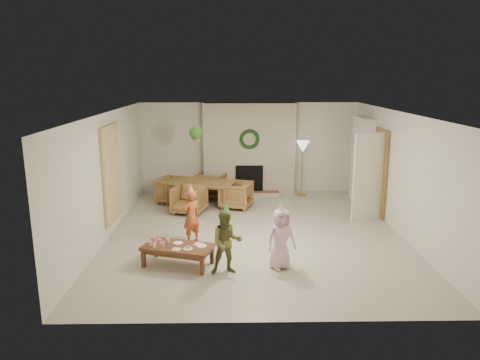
{
  "coord_description": "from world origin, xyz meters",
  "views": [
    {
      "loc": [
        -0.46,
        -8.94,
        3.24
      ],
      "look_at": [
        -0.3,
        0.4,
        1.05
      ],
      "focal_mm": 33.73,
      "sensor_mm": 36.0,
      "label": 1
    }
  ],
  "objects_px": {
    "dining_table": "(201,193)",
    "child_red": "(191,217)",
    "dining_chair_near": "(189,200)",
    "child_pink": "(281,239)",
    "child_plaid": "(227,242)",
    "dining_chair_right": "(236,195)",
    "dining_chair_far": "(211,185)",
    "coffee_table_top": "(178,247)",
    "dining_chair_left": "(173,190)"
  },
  "relations": [
    {
      "from": "dining_chair_right",
      "to": "child_red",
      "type": "height_order",
      "value": "child_red"
    },
    {
      "from": "child_red",
      "to": "dining_chair_far",
      "type": "bearing_deg",
      "value": -134.86
    },
    {
      "from": "dining_chair_right",
      "to": "child_plaid",
      "type": "distance_m",
      "value": 3.79
    },
    {
      "from": "dining_table",
      "to": "child_red",
      "type": "bearing_deg",
      "value": -72.52
    },
    {
      "from": "dining_chair_far",
      "to": "child_pink",
      "type": "bearing_deg",
      "value": 124.46
    },
    {
      "from": "child_plaid",
      "to": "child_pink",
      "type": "height_order",
      "value": "child_plaid"
    },
    {
      "from": "dining_chair_left",
      "to": "child_plaid",
      "type": "height_order",
      "value": "child_plaid"
    },
    {
      "from": "coffee_table_top",
      "to": "child_red",
      "type": "height_order",
      "value": "child_red"
    },
    {
      "from": "coffee_table_top",
      "to": "child_plaid",
      "type": "relative_size",
      "value": 1.1
    },
    {
      "from": "child_plaid",
      "to": "dining_table",
      "type": "bearing_deg",
      "value": 94.14
    },
    {
      "from": "child_pink",
      "to": "coffee_table_top",
      "type": "bearing_deg",
      "value": 154.53
    },
    {
      "from": "dining_chair_right",
      "to": "child_pink",
      "type": "distance_m",
      "value": 3.68
    },
    {
      "from": "dining_chair_far",
      "to": "child_plaid",
      "type": "xyz_separation_m",
      "value": [
        0.49,
        -4.78,
        0.21
      ]
    },
    {
      "from": "dining_table",
      "to": "dining_chair_near",
      "type": "relative_size",
      "value": 2.34
    },
    {
      "from": "dining_table",
      "to": "child_pink",
      "type": "distance_m",
      "value": 4.22
    },
    {
      "from": "dining_chair_near",
      "to": "child_pink",
      "type": "bearing_deg",
      "value": -42.12
    },
    {
      "from": "dining_chair_far",
      "to": "coffee_table_top",
      "type": "height_order",
      "value": "dining_chair_far"
    },
    {
      "from": "dining_table",
      "to": "child_plaid",
      "type": "height_order",
      "value": "child_plaid"
    },
    {
      "from": "child_plaid",
      "to": "child_pink",
      "type": "xyz_separation_m",
      "value": [
        0.92,
        0.19,
        -0.01
      ]
    },
    {
      "from": "dining_chair_near",
      "to": "dining_chair_right",
      "type": "bearing_deg",
      "value": 38.66
    },
    {
      "from": "dining_table",
      "to": "dining_chair_right",
      "type": "relative_size",
      "value": 2.34
    },
    {
      "from": "dining_chair_left",
      "to": "coffee_table_top",
      "type": "relative_size",
      "value": 0.62
    },
    {
      "from": "dining_chair_far",
      "to": "coffee_table_top",
      "type": "bearing_deg",
      "value": 102.83
    },
    {
      "from": "dining_chair_near",
      "to": "child_pink",
      "type": "xyz_separation_m",
      "value": [
        1.86,
        -3.16,
        0.19
      ]
    },
    {
      "from": "dining_chair_far",
      "to": "child_red",
      "type": "xyz_separation_m",
      "value": [
        -0.22,
        -3.37,
        0.2
      ]
    },
    {
      "from": "dining_chair_far",
      "to": "child_pink",
      "type": "xyz_separation_m",
      "value": [
        1.41,
        -4.6,
        0.19
      ]
    },
    {
      "from": "dining_chair_left",
      "to": "dining_chair_far",
      "type": "bearing_deg",
      "value": -45.0
    },
    {
      "from": "child_pink",
      "to": "dining_chair_near",
      "type": "bearing_deg",
      "value": 99.14
    },
    {
      "from": "child_plaid",
      "to": "child_pink",
      "type": "distance_m",
      "value": 0.94
    },
    {
      "from": "child_red",
      "to": "child_plaid",
      "type": "distance_m",
      "value": 1.58
    },
    {
      "from": "dining_table",
      "to": "child_red",
      "type": "distance_m",
      "value": 2.66
    },
    {
      "from": "child_plaid",
      "to": "child_pink",
      "type": "relative_size",
      "value": 1.03
    },
    {
      "from": "dining_chair_near",
      "to": "child_red",
      "type": "relative_size",
      "value": 0.69
    },
    {
      "from": "child_plaid",
      "to": "child_pink",
      "type": "bearing_deg",
      "value": 5.58
    },
    {
      "from": "dining_chair_near",
      "to": "dining_chair_far",
      "type": "relative_size",
      "value": 1.0
    },
    {
      "from": "dining_chair_right",
      "to": "child_red",
      "type": "relative_size",
      "value": 0.69
    },
    {
      "from": "dining_chair_right",
      "to": "coffee_table_top",
      "type": "height_order",
      "value": "dining_chair_right"
    },
    {
      "from": "child_pink",
      "to": "dining_chair_far",
      "type": "bearing_deg",
      "value": 85.72
    },
    {
      "from": "child_red",
      "to": "child_pink",
      "type": "relative_size",
      "value": 1.01
    },
    {
      "from": "dining_chair_right",
      "to": "child_pink",
      "type": "xyz_separation_m",
      "value": [
        0.73,
        -3.6,
        0.19
      ]
    },
    {
      "from": "dining_chair_far",
      "to": "child_pink",
      "type": "distance_m",
      "value": 4.81
    },
    {
      "from": "dining_chair_far",
      "to": "child_pink",
      "type": "relative_size",
      "value": 0.69
    },
    {
      "from": "dining_table",
      "to": "dining_chair_far",
      "type": "relative_size",
      "value": 2.34
    },
    {
      "from": "dining_chair_near",
      "to": "child_red",
      "type": "distance_m",
      "value": 1.96
    },
    {
      "from": "dining_chair_near",
      "to": "dining_chair_right",
      "type": "xyz_separation_m",
      "value": [
        1.12,
        0.44,
        0.0
      ]
    },
    {
      "from": "dining_chair_left",
      "to": "child_pink",
      "type": "relative_size",
      "value": 0.69
    },
    {
      "from": "dining_chair_left",
      "to": "dining_chair_near",
      "type": "bearing_deg",
      "value": -135.0
    },
    {
      "from": "coffee_table_top",
      "to": "child_pink",
      "type": "relative_size",
      "value": 1.13
    },
    {
      "from": "dining_chair_right",
      "to": "coffee_table_top",
      "type": "relative_size",
      "value": 0.62
    },
    {
      "from": "dining_chair_left",
      "to": "dining_chair_right",
      "type": "relative_size",
      "value": 1.0
    }
  ]
}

